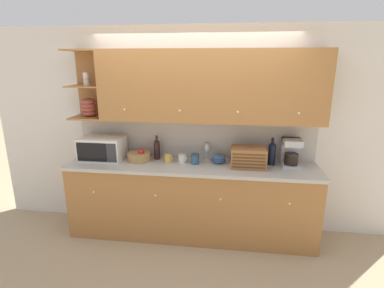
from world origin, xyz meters
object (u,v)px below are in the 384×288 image
object	(u,v)px
microwave	(102,148)
mug_blue_second	(182,158)
bowl_stack_on_counter	(219,159)
wine_bottle	(272,153)
bread_box	(248,157)
mug	(168,158)
fruit_basket	(139,156)
second_wine_bottle	(157,148)
wine_glass	(207,148)
coffee_maker	(291,152)
storage_canister	(195,159)

from	to	relation	value
microwave	mug_blue_second	xyz separation A→B (m)	(1.03, 0.01, -0.09)
bowl_stack_on_counter	wine_bottle	bearing A→B (deg)	0.46
wine_bottle	microwave	bearing A→B (deg)	-178.02
bread_box	mug	bearing A→B (deg)	177.01
fruit_basket	mug	distance (m)	0.38
second_wine_bottle	wine_glass	distance (m)	0.64
microwave	bowl_stack_on_counter	size ratio (longest dim) A/B	3.00
coffee_maker	storage_canister	bearing A→B (deg)	-175.90
storage_canister	wine_bottle	bearing A→B (deg)	5.54
second_wine_bottle	bread_box	bearing A→B (deg)	-7.68
wine_glass	bowl_stack_on_counter	xyz separation A→B (m)	(0.16, -0.10, -0.11)
microwave	coffee_maker	size ratio (longest dim) A/B	1.62
bread_box	fruit_basket	bearing A→B (deg)	177.46
microwave	second_wine_bottle	distance (m)	0.70
coffee_maker	mug_blue_second	bearing A→B (deg)	-177.42
mug_blue_second	bread_box	world-z (taller)	bread_box
fruit_basket	mug_blue_second	bearing A→B (deg)	-0.09
mug	coffee_maker	world-z (taller)	coffee_maker
microwave	bowl_stack_on_counter	world-z (taller)	microwave
microwave	second_wine_bottle	size ratio (longest dim) A/B	1.74
bowl_stack_on_counter	coffee_maker	size ratio (longest dim) A/B	0.54
mug	wine_bottle	size ratio (longest dim) A/B	0.29
second_wine_bottle	storage_canister	size ratio (longest dim) A/B	2.52
bowl_stack_on_counter	mug_blue_second	bearing A→B (deg)	-172.18
mug_blue_second	wine_bottle	world-z (taller)	wine_bottle
second_wine_bottle	bread_box	world-z (taller)	second_wine_bottle
mug	coffee_maker	size ratio (longest dim) A/B	0.29
fruit_basket	coffee_maker	distance (m)	1.87
fruit_basket	wine_glass	xyz separation A→B (m)	(0.85, 0.16, 0.10)
second_wine_bottle	mug	bearing A→B (deg)	-31.73
fruit_basket	second_wine_bottle	world-z (taller)	second_wine_bottle
mug_blue_second	wine_glass	bearing A→B (deg)	28.49
mug	storage_canister	world-z (taller)	storage_canister
mug_blue_second	bread_box	distance (m)	0.81
wine_glass	bread_box	bearing A→B (deg)	-23.06
second_wine_bottle	mug_blue_second	distance (m)	0.37
microwave	fruit_basket	distance (m)	0.49
microwave	bowl_stack_on_counter	distance (m)	1.49
fruit_basket	mug	world-z (taller)	fruit_basket
mug_blue_second	bread_box	bearing A→B (deg)	-4.22
mug	bread_box	size ratio (longest dim) A/B	0.24
second_wine_bottle	coffee_maker	size ratio (longest dim) A/B	0.93
coffee_maker	second_wine_bottle	bearing A→B (deg)	178.74
storage_canister	coffee_maker	bearing A→B (deg)	4.10
second_wine_bottle	mug_blue_second	world-z (taller)	second_wine_bottle
mug_blue_second	second_wine_bottle	bearing A→B (deg)	164.53
fruit_basket	mug	bearing A→B (deg)	-1.38
wine_glass	bread_box	size ratio (longest dim) A/B	0.54
wine_bottle	mug	bearing A→B (deg)	-176.62
bowl_stack_on_counter	bread_box	bearing A→B (deg)	-18.79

